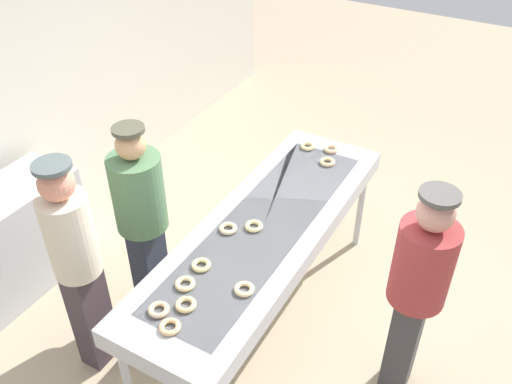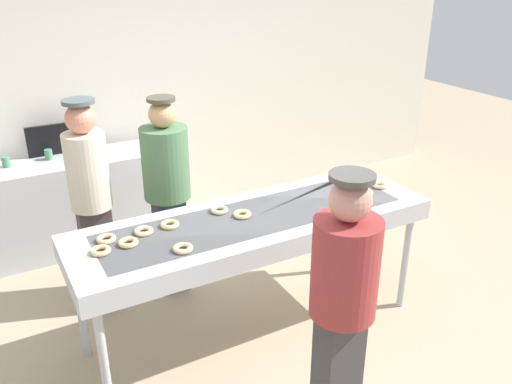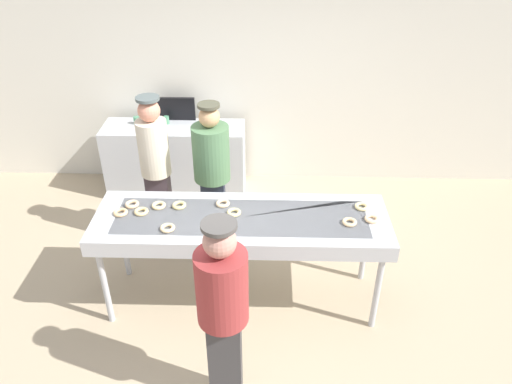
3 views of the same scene
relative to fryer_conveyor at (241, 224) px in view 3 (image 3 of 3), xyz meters
name	(u,v)px [view 3 (image 3 of 3)]	position (x,y,z in m)	size (l,w,h in m)	color
ground_plane	(243,298)	(0.00, 0.00, -0.89)	(16.00, 16.00, 0.00)	tan
back_wall	(251,59)	(0.00, 2.44, 0.74)	(8.00, 0.12, 3.26)	silver
fryer_conveyor	(241,224)	(0.00, 0.00, 0.00)	(2.61, 0.81, 0.97)	#B7BABF
plain_donut_0	(168,228)	(-0.61, -0.20, 0.09)	(0.13, 0.13, 0.03)	beige
plain_donut_1	(362,207)	(1.08, 0.17, 0.09)	(0.13, 0.13, 0.03)	beige
plain_donut_2	(121,212)	(-1.07, 0.02, 0.09)	(0.13, 0.13, 0.03)	#F3C283
plain_donut_3	(234,212)	(-0.07, 0.05, 0.09)	(0.13, 0.13, 0.03)	#E9D68D
plain_donut_4	(372,219)	(1.14, -0.02, 0.09)	(0.13, 0.13, 0.03)	#F6C894
plain_donut_5	(141,212)	(-0.89, 0.04, 0.09)	(0.13, 0.13, 0.03)	#EDCA84
plain_donut_6	(349,222)	(0.94, -0.07, 0.09)	(0.13, 0.13, 0.03)	#EFC78E
plain_donut_7	(159,205)	(-0.76, 0.14, 0.09)	(0.13, 0.13, 0.03)	#F3D391
plain_donut_8	(179,205)	(-0.57, 0.15, 0.09)	(0.13, 0.13, 0.03)	#E8D385
plain_donut_9	(132,204)	(-1.00, 0.15, 0.09)	(0.13, 0.13, 0.03)	beige
plain_donut_10	(223,203)	(-0.18, 0.19, 0.09)	(0.13, 0.13, 0.03)	beige
worker_baker	(212,169)	(-0.34, 0.82, 0.09)	(0.37, 0.37, 1.69)	#212737
worker_assistant	(156,167)	(-0.93, 0.88, 0.08)	(0.31, 0.31, 1.73)	#3A2E35
customer_waiting	(223,308)	(-0.07, -1.11, 0.09)	(0.36, 0.36, 1.70)	#39373A
prep_counter	(176,159)	(-0.95, 1.99, -0.43)	(1.75, 0.54, 0.91)	#B7BABF
paper_cup_0	(136,120)	(-1.41, 2.07, 0.07)	(0.07, 0.07, 0.10)	#4C8C66
paper_cup_1	(166,120)	(-1.04, 2.08, 0.07)	(0.07, 0.07, 0.10)	#4C8C66
menu_display	(175,109)	(-0.95, 2.21, 0.17)	(0.51, 0.04, 0.29)	black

